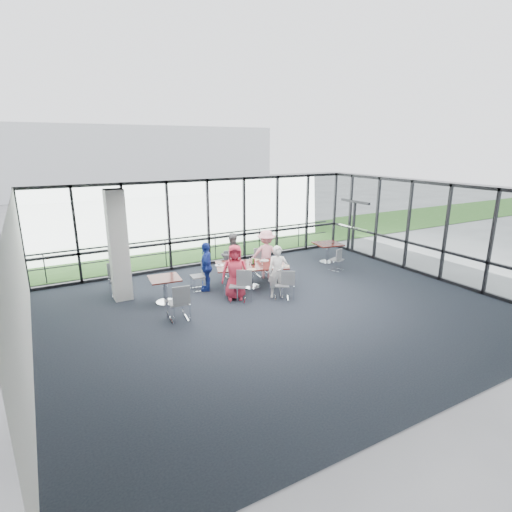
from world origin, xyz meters
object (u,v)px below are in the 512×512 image
diner_near_right (278,272)px  chair_spare_la (178,303)px  side_table_left (165,282)px  diner_end (206,266)px  structural_column (118,246)px  diner_far_left (232,256)px  chair_main_nl (238,285)px  side_table_right (328,246)px  chair_main_fl (233,265)px  chair_main_nr (282,285)px  chair_main_end (198,276)px  diner_near_left (235,272)px  main_table (251,268)px  chair_spare_lb (119,280)px  chair_spare_r (337,260)px  diner_far_right (266,254)px  chair_main_fr (264,263)px

diner_near_right → chair_spare_la: (-3.08, -0.11, -0.31)m
side_table_left → diner_end: bearing=15.3°
structural_column → diner_far_left: 3.71m
diner_near_right → chair_main_nl: 1.24m
side_table_right → chair_main_fl: (-3.99, 0.10, -0.20)m
diner_far_left → chair_main_nr: 2.45m
side_table_right → structural_column: bearing=-179.9°
diner_far_left → chair_main_end: bearing=30.6°
diner_near_left → side_table_left: bearing=-175.1°
main_table → chair_spare_lb: chair_spare_lb is taller
structural_column → chair_spare_r: bearing=-7.8°
diner_far_right → chair_main_fr: bearing=-65.7°
diner_end → chair_spare_la: bearing=-16.9°
chair_main_nl → chair_main_fl: chair_main_nl is taller
chair_main_nr → chair_spare_lb: (-4.10, 2.64, 0.04)m
chair_main_nl → chair_main_fr: 2.44m
side_table_right → chair_spare_la: chair_spare_la is taller
diner_end → chair_main_nr: 2.42m
diner_near_right → chair_spare_lb: 4.76m
diner_end → chair_main_fl: diner_end is taller
chair_main_end → diner_end: bearing=68.8°
diner_far_left → chair_main_fr: size_ratio=1.70×
chair_main_nl → chair_spare_lb: bearing=175.8°
diner_near_left → chair_main_end: bearing=144.6°
diner_far_left → chair_spare_r: 3.81m
diner_far_right → chair_main_nl: bearing=70.1°
chair_main_nl → chair_main_fl: (0.79, 1.94, -0.02)m
diner_near_left → chair_spare_la: 2.06m
diner_end → chair_main_nr: diner_end is taller
side_table_left → chair_main_end: (1.20, 0.51, -0.18)m
diner_far_left → structural_column: bearing=12.0°
chair_spare_r → chair_main_nr: bearing=-178.6°
side_table_right → chair_main_nl: chair_main_nl is taller
diner_far_right → chair_main_fl: size_ratio=1.85×
diner_end → chair_spare_la: (-1.49, -1.70, -0.29)m
diner_near_left → structural_column: bearing=175.6°
structural_column → chair_spare_la: bearing=-67.1°
chair_spare_la → structural_column: bearing=120.4°
chair_spare_lb → chair_main_fl: bearing=-170.3°
diner_far_right → chair_main_fl: diner_far_right is taller
main_table → chair_main_nl: chair_main_nl is taller
side_table_right → chair_main_fr: 2.97m
side_table_left → side_table_right: 6.71m
chair_main_end → chair_spare_la: size_ratio=0.94×
chair_main_fl → chair_spare_r: (3.61, -1.10, -0.04)m
side_table_right → diner_end: 5.24m
diner_near_right → diner_end: (-1.59, 1.59, -0.01)m
diner_far_left → chair_main_nl: (-0.75, -1.92, -0.31)m
diner_end → chair_main_end: diner_end is taller
chair_main_nl → chair_spare_la: (-1.92, -0.41, 0.00)m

